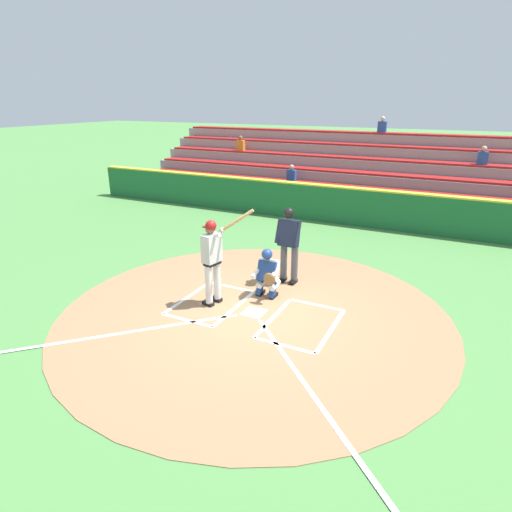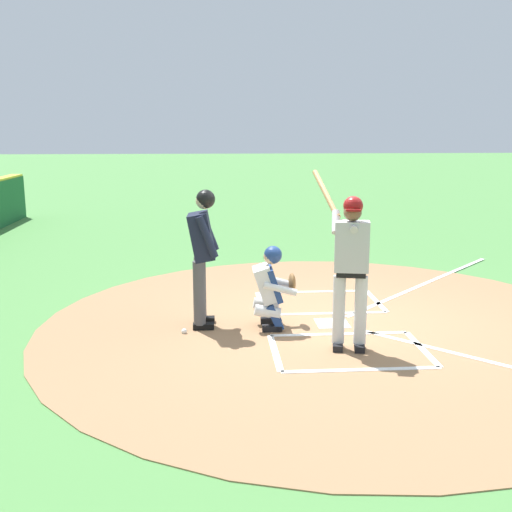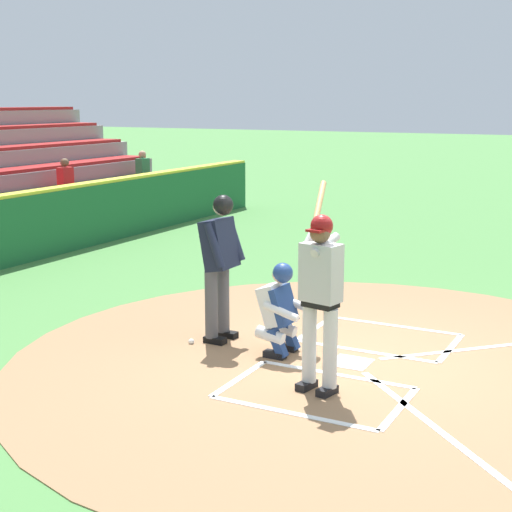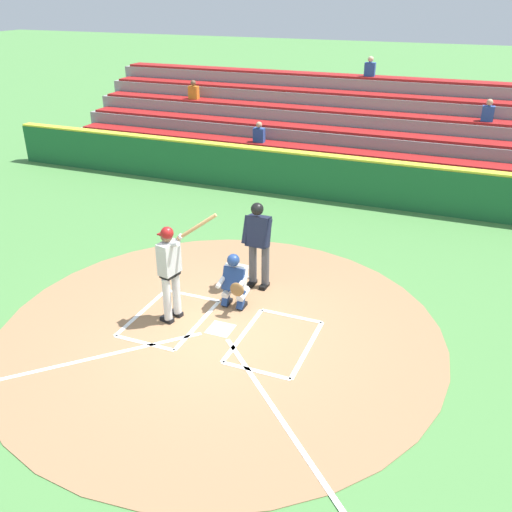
{
  "view_description": "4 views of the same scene",
  "coord_description": "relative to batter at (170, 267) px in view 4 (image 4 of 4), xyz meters",
  "views": [
    {
      "loc": [
        -3.57,
        7.11,
        4.2
      ],
      "look_at": [
        -0.0,
        -0.09,
        1.23
      ],
      "focal_mm": 30.18,
      "sensor_mm": 36.0,
      "label": 1
    },
    {
      "loc": [
        7.84,
        -1.63,
        2.63
      ],
      "look_at": [
        0.01,
        -1.05,
        0.98
      ],
      "focal_mm": 42.32,
      "sensor_mm": 36.0,
      "label": 2
    },
    {
      "loc": [
        7.99,
        2.93,
        3.01
      ],
      "look_at": [
        0.39,
        -1.04,
        1.25
      ],
      "focal_mm": 53.76,
      "sensor_mm": 36.0,
      "label": 3
    },
    {
      "loc": [
        -3.81,
        7.75,
        5.63
      ],
      "look_at": [
        -0.39,
        -0.75,
        1.22
      ],
      "focal_mm": 39.44,
      "sensor_mm": 36.0,
      "label": 4
    }
  ],
  "objects": [
    {
      "name": "ground_plane",
      "position": [
        -0.96,
        0.0,
        -1.1
      ],
      "size": [
        120.0,
        120.0,
        0.0
      ],
      "primitive_type": "plane",
      "color": "#4C8442"
    },
    {
      "name": "dirt_circle",
      "position": [
        -0.96,
        0.0,
        -1.09
      ],
      "size": [
        8.0,
        8.0,
        0.01
      ],
      "primitive_type": "cylinder",
      "color": "#99704C",
      "rests_on": "ground"
    },
    {
      "name": "home_plate_and_chalk",
      "position": [
        -0.96,
        0.88,
        -1.08
      ],
      "size": [
        7.93,
        4.91,
        0.01
      ],
      "color": "white",
      "rests_on": "dirt_circle"
    },
    {
      "name": "backstop_wall",
      "position": [
        -0.96,
        -7.5,
        -0.45
      ],
      "size": [
        22.0,
        0.36,
        1.31
      ],
      "color": "#1E6033",
      "rests_on": "ground"
    },
    {
      "name": "baseball",
      "position": [
        -0.7,
        -2.02,
        -1.06
      ],
      "size": [
        0.07,
        0.07,
        0.07
      ],
      "primitive_type": "sphere",
      "color": "white",
      "rests_on": "ground"
    },
    {
      "name": "catcher",
      "position": [
        -0.87,
        -0.85,
        -0.51
      ],
      "size": [
        0.59,
        0.61,
        1.13
      ],
      "color": "black",
      "rests_on": "ground"
    },
    {
      "name": "plate_umpire",
      "position": [
        -0.99,
        -1.77,
        -0.02
      ],
      "size": [
        0.59,
        0.42,
        1.86
      ],
      "color": "#4C4C51",
      "rests_on": "ground"
    },
    {
      "name": "bleacher_stand",
      "position": [
        -0.96,
        -11.33,
        -0.1
      ],
      "size": [
        20.0,
        5.1,
        3.45
      ],
      "color": "gray",
      "rests_on": "ground"
    },
    {
      "name": "batter",
      "position": [
        0.0,
        0.0,
        0.0
      ],
      "size": [
        1.03,
        0.58,
        2.13
      ],
      "color": "silver",
      "rests_on": "ground"
    }
  ]
}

